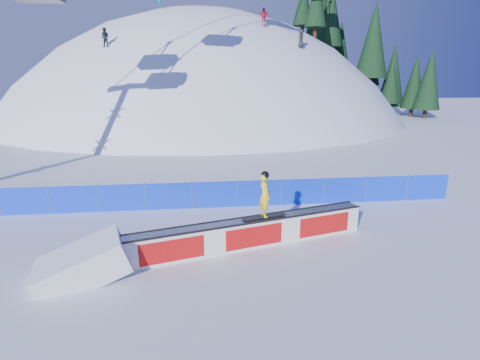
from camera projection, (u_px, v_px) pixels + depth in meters
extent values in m
plane|color=white|center=(222.00, 254.00, 12.41)|extent=(160.00, 160.00, 0.00)
sphere|color=white|center=(206.00, 235.00, 57.47)|extent=(64.00, 64.00, 64.00)
cylinder|color=black|center=(301.00, 25.00, 47.44)|extent=(0.50, 0.50, 1.40)
cylinder|color=black|center=(305.00, 41.00, 54.76)|extent=(0.50, 0.50, 1.40)
cone|color=black|center=(307.00, 3.00, 53.39)|extent=(3.92, 3.92, 8.90)
cylinder|color=black|center=(317.00, 42.00, 52.21)|extent=(0.50, 0.50, 1.40)
cone|color=black|center=(319.00, 7.00, 50.99)|extent=(3.42, 3.42, 7.78)
cylinder|color=black|center=(337.00, 58.00, 53.49)|extent=(0.50, 0.50, 1.40)
cone|color=black|center=(339.00, 28.00, 52.39)|extent=(3.02, 3.02, 6.87)
cylinder|color=black|center=(353.00, 70.00, 53.00)|extent=(0.50, 0.50, 1.40)
cone|color=black|center=(356.00, 34.00, 51.72)|extent=(3.63, 3.63, 8.25)
cylinder|color=black|center=(350.00, 76.00, 55.74)|extent=(0.50, 0.50, 1.40)
cone|color=black|center=(353.00, 42.00, 54.45)|extent=(3.65, 3.65, 8.30)
cylinder|color=black|center=(378.00, 101.00, 54.38)|extent=(0.50, 0.50, 1.40)
cone|color=black|center=(381.00, 68.00, 53.14)|extent=(3.50, 3.50, 7.96)
cylinder|color=black|center=(375.00, 109.00, 57.00)|extent=(0.50, 0.50, 1.40)
cone|color=black|center=(378.00, 80.00, 55.83)|extent=(3.24, 3.24, 7.37)
cylinder|color=black|center=(388.00, 109.00, 57.94)|extent=(0.50, 0.50, 1.40)
cone|color=black|center=(391.00, 77.00, 56.66)|extent=(3.63, 3.63, 8.25)
cylinder|color=black|center=(387.00, 109.00, 58.36)|extent=(0.50, 0.50, 1.40)
cone|color=black|center=(390.00, 81.00, 57.23)|extent=(3.12, 3.12, 7.10)
cylinder|color=black|center=(436.00, 114.00, 50.46)|extent=(0.50, 0.50, 1.40)
cone|color=black|center=(441.00, 76.00, 49.12)|extent=(3.82, 3.82, 8.69)
cube|color=#0C35E6|center=(215.00, 195.00, 16.55)|extent=(22.00, 0.03, 1.20)
cylinder|color=#425278|center=(49.00, 199.00, 15.79)|extent=(0.05, 0.05, 1.30)
cylinder|color=#425278|center=(98.00, 198.00, 16.01)|extent=(0.05, 0.05, 1.30)
cylinder|color=#425278|center=(146.00, 196.00, 16.22)|extent=(0.05, 0.05, 1.30)
cylinder|color=#425278|center=(192.00, 194.00, 16.43)|extent=(0.05, 0.05, 1.30)
cylinder|color=#425278|center=(237.00, 193.00, 16.65)|extent=(0.05, 0.05, 1.30)
cylinder|color=#425278|center=(281.00, 191.00, 16.86)|extent=(0.05, 0.05, 1.30)
cylinder|color=#425278|center=(324.00, 190.00, 17.07)|extent=(0.05, 0.05, 1.30)
cylinder|color=#425278|center=(366.00, 189.00, 17.29)|extent=(0.05, 0.05, 1.30)
cylinder|color=#425278|center=(407.00, 187.00, 17.50)|extent=(0.05, 0.05, 1.30)
cylinder|color=#425278|center=(447.00, 186.00, 17.71)|extent=(0.05, 0.05, 1.30)
cube|color=white|center=(251.00, 234.00, 12.79)|extent=(8.39, 2.79, 0.96)
cube|color=#989BA6|center=(251.00, 220.00, 12.66)|extent=(8.31, 2.79, 0.04)
cube|color=black|center=(255.00, 223.00, 12.40)|extent=(8.25, 2.31, 0.06)
cube|color=black|center=(248.00, 217.00, 12.91)|extent=(8.25, 2.31, 0.06)
cube|color=red|center=(254.00, 237.00, 12.54)|extent=(7.84, 2.18, 0.72)
cube|color=red|center=(248.00, 231.00, 13.04)|extent=(7.84, 2.18, 0.72)
cube|color=black|center=(264.00, 216.00, 12.81)|extent=(1.57, 0.68, 0.03)
imported|color=yellow|center=(265.00, 195.00, 12.61)|extent=(0.49, 0.62, 1.50)
sphere|color=black|center=(265.00, 175.00, 12.41)|extent=(0.28, 0.28, 0.28)
imported|color=black|center=(105.00, 37.00, 33.70)|extent=(0.96, 0.84, 1.65)
imported|color=red|center=(264.00, 16.00, 37.76)|extent=(1.00, 0.50, 1.65)
imported|color=#156182|center=(159.00, 0.00, 42.51)|extent=(1.23, 1.10, 1.65)
imported|color=#252525|center=(301.00, 38.00, 36.31)|extent=(0.75, 0.93, 1.65)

